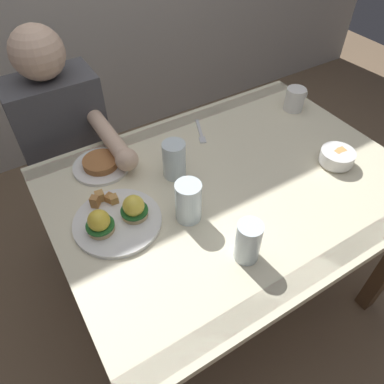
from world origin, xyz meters
TOP-DOWN VIEW (x-y plane):
  - ground_plane at (0.00, 0.00)m, footprint 6.00×6.00m
  - dining_table at (0.00, 0.00)m, footprint 1.20×0.90m
  - eggs_benedict_plate at (-0.40, 0.04)m, footprint 0.27×0.27m
  - fruit_bowl at (0.37, -0.11)m, footprint 0.12×0.12m
  - coffee_mug at (0.49, 0.23)m, footprint 0.11×0.08m
  - fork at (0.06, 0.30)m, footprint 0.08×0.15m
  - water_glass_near at (-0.14, -0.26)m, footprint 0.07×0.07m
  - water_glass_far at (-0.21, -0.05)m, footprint 0.08×0.08m
  - water_glass_extra at (-0.15, 0.14)m, footprint 0.08×0.08m
  - side_plate at (-0.35, 0.31)m, footprint 0.20×0.20m
  - diner_person at (-0.40, 0.60)m, footprint 0.34×0.54m

SIDE VIEW (x-z plane):
  - ground_plane at x=0.00m, z-range 0.00..0.00m
  - dining_table at x=0.00m, z-range 0.26..1.00m
  - diner_person at x=-0.40m, z-range 0.08..1.22m
  - fork at x=0.06m, z-range 0.74..0.74m
  - side_plate at x=-0.35m, z-range 0.74..0.77m
  - eggs_benedict_plate at x=-0.40m, z-range 0.72..0.81m
  - fruit_bowl at x=0.37m, z-range 0.74..0.80m
  - coffee_mug at x=0.49m, z-range 0.74..0.84m
  - water_glass_near at x=-0.14m, z-range 0.73..0.86m
  - water_glass_extra at x=-0.15m, z-range 0.73..0.86m
  - water_glass_far at x=-0.21m, z-range 0.73..0.87m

